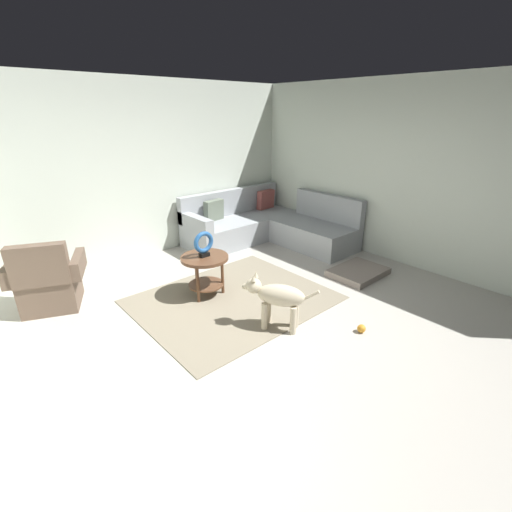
{
  "coord_description": "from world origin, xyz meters",
  "views": [
    {
      "loc": [
        -2.3,
        -2.51,
        2.23
      ],
      "look_at": [
        0.45,
        0.6,
        0.55
      ],
      "focal_mm": 25.24,
      "sensor_mm": 36.0,
      "label": 1
    }
  ],
  "objects_px": {
    "dog_toy_ball": "(361,329)",
    "dog_toy_rope": "(249,285)",
    "armchair": "(49,283)",
    "dog_bed_mat": "(358,272)",
    "sectional_couch": "(268,226)",
    "side_table": "(205,265)",
    "torus_sculpture": "(204,243)",
    "dog": "(277,297)"
  },
  "relations": [
    {
      "from": "torus_sculpture",
      "to": "dog_toy_rope",
      "type": "xyz_separation_m",
      "value": [
        0.56,
        -0.2,
        -0.69
      ]
    },
    {
      "from": "armchair",
      "to": "torus_sculpture",
      "type": "relative_size",
      "value": 2.98
    },
    {
      "from": "armchair",
      "to": "dog_bed_mat",
      "type": "height_order",
      "value": "armchair"
    },
    {
      "from": "armchair",
      "to": "dog_toy_rope",
      "type": "relative_size",
      "value": 5.45
    },
    {
      "from": "armchair",
      "to": "dog_toy_rope",
      "type": "distance_m",
      "value": 2.45
    },
    {
      "from": "side_table",
      "to": "torus_sculpture",
      "type": "bearing_deg",
      "value": -83.76
    },
    {
      "from": "armchair",
      "to": "dog_toy_rope",
      "type": "height_order",
      "value": "armchair"
    },
    {
      "from": "armchair",
      "to": "dog_toy_ball",
      "type": "height_order",
      "value": "armchair"
    },
    {
      "from": "dog_bed_mat",
      "to": "side_table",
      "type": "bearing_deg",
      "value": 154.47
    },
    {
      "from": "sectional_couch",
      "to": "side_table",
      "type": "relative_size",
      "value": 3.75
    },
    {
      "from": "side_table",
      "to": "dog_toy_ball",
      "type": "height_order",
      "value": "side_table"
    },
    {
      "from": "dog_toy_ball",
      "to": "dog_toy_rope",
      "type": "height_order",
      "value": "dog_toy_ball"
    },
    {
      "from": "side_table",
      "to": "torus_sculpture",
      "type": "relative_size",
      "value": 1.84
    },
    {
      "from": "side_table",
      "to": "torus_sculpture",
      "type": "xyz_separation_m",
      "value": [
        0.0,
        -0.0,
        0.29
      ]
    },
    {
      "from": "torus_sculpture",
      "to": "dog",
      "type": "relative_size",
      "value": 0.44
    },
    {
      "from": "sectional_couch",
      "to": "side_table",
      "type": "xyz_separation_m",
      "value": [
        -2.01,
        -0.98,
        0.13
      ]
    },
    {
      "from": "sectional_couch",
      "to": "dog_toy_rope",
      "type": "xyz_separation_m",
      "value": [
        -1.45,
        -1.18,
        -0.26
      ]
    },
    {
      "from": "side_table",
      "to": "dog",
      "type": "distance_m",
      "value": 1.15
    },
    {
      "from": "dog_bed_mat",
      "to": "dog_toy_rope",
      "type": "distance_m",
      "value": 1.63
    },
    {
      "from": "dog_bed_mat",
      "to": "dog_toy_ball",
      "type": "relative_size",
      "value": 8.79
    },
    {
      "from": "sectional_couch",
      "to": "dog",
      "type": "distance_m",
      "value": 2.83
    },
    {
      "from": "armchair",
      "to": "dog_bed_mat",
      "type": "distance_m",
      "value": 4.08
    },
    {
      "from": "dog_bed_mat",
      "to": "dog_toy_rope",
      "type": "relative_size",
      "value": 4.48
    },
    {
      "from": "torus_sculpture",
      "to": "dog_toy_rope",
      "type": "relative_size",
      "value": 1.83
    },
    {
      "from": "side_table",
      "to": "dog_toy_rope",
      "type": "bearing_deg",
      "value": -19.67
    },
    {
      "from": "armchair",
      "to": "dog_bed_mat",
      "type": "xyz_separation_m",
      "value": [
        3.58,
        -1.92,
        -0.28
      ]
    },
    {
      "from": "torus_sculpture",
      "to": "dog_bed_mat",
      "type": "relative_size",
      "value": 0.41
    },
    {
      "from": "sectional_couch",
      "to": "dog",
      "type": "xyz_separation_m",
      "value": [
        -1.86,
        -2.13,
        0.09
      ]
    },
    {
      "from": "sectional_couch",
      "to": "dog_bed_mat",
      "type": "relative_size",
      "value": 2.81
    },
    {
      "from": "torus_sculpture",
      "to": "side_table",
      "type": "bearing_deg",
      "value": 96.24
    },
    {
      "from": "sectional_couch",
      "to": "dog_toy_rope",
      "type": "distance_m",
      "value": 1.89
    },
    {
      "from": "torus_sculpture",
      "to": "dog_bed_mat",
      "type": "height_order",
      "value": "torus_sculpture"
    },
    {
      "from": "dog_bed_mat",
      "to": "dog",
      "type": "xyz_separation_m",
      "value": [
        -1.86,
        -0.19,
        0.33
      ]
    },
    {
      "from": "sectional_couch",
      "to": "dog",
      "type": "height_order",
      "value": "sectional_couch"
    },
    {
      "from": "side_table",
      "to": "dog_toy_rope",
      "type": "relative_size",
      "value": 3.36
    },
    {
      "from": "dog_toy_ball",
      "to": "dog_toy_rope",
      "type": "distance_m",
      "value": 1.64
    },
    {
      "from": "dog_bed_mat",
      "to": "dog_toy_rope",
      "type": "height_order",
      "value": "dog_bed_mat"
    },
    {
      "from": "dog_bed_mat",
      "to": "torus_sculpture",
      "type": "bearing_deg",
      "value": 154.47
    },
    {
      "from": "sectional_couch",
      "to": "armchair",
      "type": "distance_m",
      "value": 3.59
    },
    {
      "from": "dog",
      "to": "dog_toy_rope",
      "type": "bearing_deg",
      "value": 34.11
    },
    {
      "from": "side_table",
      "to": "dog_bed_mat",
      "type": "height_order",
      "value": "side_table"
    },
    {
      "from": "side_table",
      "to": "dog",
      "type": "xyz_separation_m",
      "value": [
        0.15,
        -1.14,
        -0.04
      ]
    }
  ]
}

